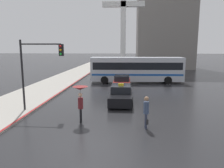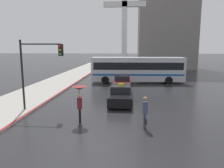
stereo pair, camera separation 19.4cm
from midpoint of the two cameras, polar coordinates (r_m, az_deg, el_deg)
ground_plane at (r=10.50m, az=-5.98°, el=-16.22°), size 300.00×300.00×0.00m
taxi at (r=18.13m, az=2.62°, el=-2.81°), size 1.91×4.75×1.62m
sedan_red at (r=23.93m, az=2.94°, el=0.26°), size 1.91×4.60×1.48m
city_bus at (r=28.54m, az=6.85°, el=4.02°), size 11.87×3.07×3.27m
pedestrian_with_umbrella at (r=13.34m, az=-8.11°, el=-2.88°), size 0.92×0.92×2.23m
pedestrian_man at (r=12.47m, az=9.06°, el=-6.73°), size 0.32×0.60×1.85m
traffic_light at (r=16.01m, az=-18.26°, el=5.39°), size 3.06×0.38×5.07m
building_tower_near at (r=51.51m, az=14.06°, el=18.05°), size 11.77×10.72×24.73m
monument_cross at (r=39.31m, az=3.44°, el=16.50°), size 7.21×0.90×16.38m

